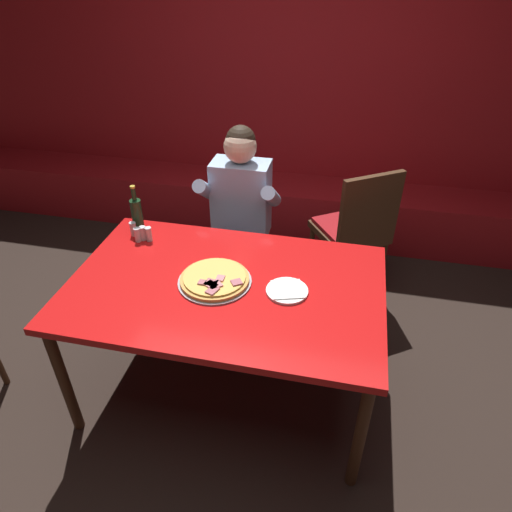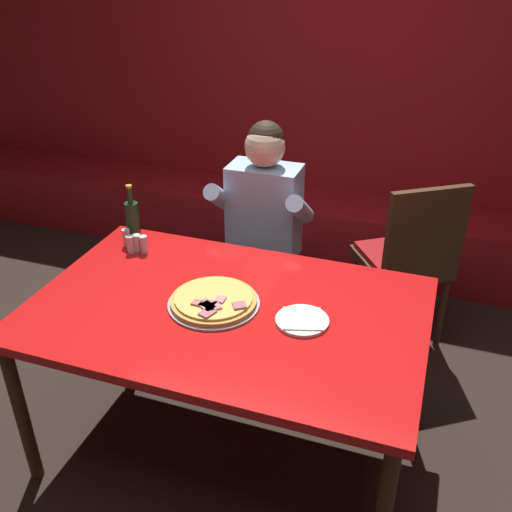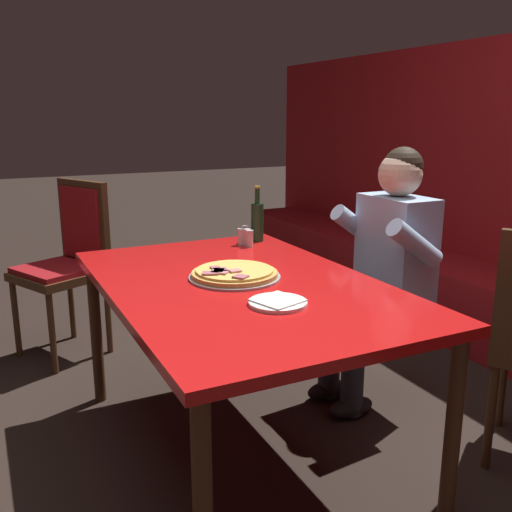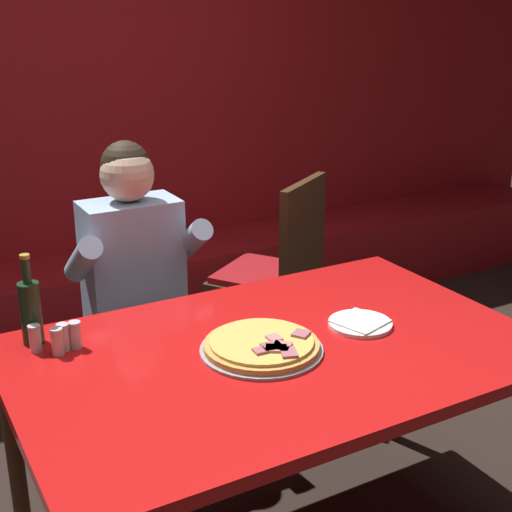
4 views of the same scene
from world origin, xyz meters
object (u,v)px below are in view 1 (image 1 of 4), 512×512
Objects in this scene: main_dining_table at (226,294)px; dining_chair_far_right at (357,225)px; shaker_oregano at (138,235)px; plate_white_paper at (287,291)px; pizza at (215,280)px; shaker_black_pepper at (149,235)px; shaker_red_pepper_flakes at (133,229)px; shaker_parmesan at (143,234)px; diner_seated_blue_shirt at (238,214)px; beer_bottle at (137,214)px.

dining_chair_far_right reaches higher than main_dining_table.
main_dining_table is at bearing -25.02° from shaker_oregano.
plate_white_paper is 0.96m from shaker_oregano.
shaker_black_pepper is at bearing 147.88° from pizza.
shaker_red_pepper_flakes is (-0.97, 0.34, 0.03)m from plate_white_paper.
shaker_black_pepper is at bearing 150.94° from main_dining_table.
dining_chair_far_right is at bearing 31.73° from shaker_parmesan.
shaker_parmesan is 0.07× the size of diner_seated_blue_shirt.
diner_seated_blue_shirt is at bearing 99.62° from main_dining_table.
diner_seated_blue_shirt is at bearing 39.87° from beer_bottle.
main_dining_table is 1.24m from dining_chair_far_right.
shaker_black_pepper is 0.66m from diner_seated_blue_shirt.
plate_white_paper is at bearing -60.92° from diner_seated_blue_shirt.
shaker_parmesan is at bearing 177.50° from shaker_black_pepper.
shaker_black_pepper reaches higher than pizza.
pizza is at bearing -29.55° from shaker_red_pepper_flakes.
shaker_black_pepper is 0.09× the size of dining_chair_far_right.
beer_bottle reaches higher than shaker_black_pepper.
diner_seated_blue_shirt is (0.46, 0.54, -0.10)m from shaker_oregano.
beer_bottle is 0.23× the size of diner_seated_blue_shirt.
shaker_black_pepper is 1.42m from dining_chair_far_right.
shaker_red_pepper_flakes is 1.50m from dining_chair_far_right.
plate_white_paper reaches higher than main_dining_table.
dining_chair_far_right reaches higher than shaker_black_pepper.
dining_chair_far_right is at bearing 56.61° from pizza.
pizza is 1.29× the size of beer_bottle.
dining_chair_far_right is at bearing 29.09° from shaker_red_pepper_flakes.
pizza is at bearing -84.13° from diner_seated_blue_shirt.
beer_bottle is at bearing 137.86° from shaker_black_pepper.
main_dining_table is at bearing -27.13° from shaker_red_pepper_flakes.
shaker_red_pepper_flakes is 0.07× the size of diner_seated_blue_shirt.
shaker_red_pepper_flakes is (-0.60, 0.34, 0.02)m from pizza.
beer_bottle is at bearing 145.89° from pizza.
shaker_oregano is at bearing 152.43° from pizza.
dining_chair_far_right reaches higher than shaker_parmesan.
diner_seated_blue_shirt reaches higher than dining_chair_far_right.
pizza is at bearing -174.78° from main_dining_table.
pizza is 0.72m from beer_bottle.
shaker_red_pepper_flakes is at bearing -150.91° from dining_chair_far_right.
shaker_parmesan is (-0.58, 0.30, 0.11)m from main_dining_table.
beer_bottle is at bearing 126.52° from shaker_parmesan.
shaker_red_pepper_flakes reaches higher than plate_white_paper.
plate_white_paper is 1.03m from shaker_red_pepper_flakes.
shaker_black_pepper is at bearing 18.28° from shaker_oregano.
plate_white_paper is (0.37, 0.00, -0.01)m from pizza.
diner_seated_blue_shirt is at bearing 52.29° from shaker_black_pepper.
pizza is 1.29m from dining_chair_far_right.
shaker_black_pepper is at bearing -127.71° from diner_seated_blue_shirt.
shaker_parmesan is at bearing 152.36° from main_dining_table.
dining_chair_far_right is (1.30, 0.72, -0.22)m from shaker_red_pepper_flakes.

